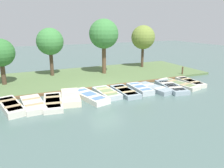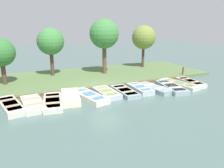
{
  "view_description": "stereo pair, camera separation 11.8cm",
  "coord_description": "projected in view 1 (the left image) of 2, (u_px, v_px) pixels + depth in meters",
  "views": [
    {
      "loc": [
        15.03,
        -6.23,
        5.09
      ],
      "look_at": [
        0.45,
        0.34,
        0.65
      ],
      "focal_mm": 35.0,
      "sensor_mm": 36.0,
      "label": 1
    },
    {
      "loc": [
        15.08,
        -6.12,
        5.09
      ],
      "look_at": [
        0.45,
        0.34,
        0.65
      ],
      "focal_mm": 35.0,
      "sensor_mm": 36.0,
      "label": 2
    }
  ],
  "objects": [
    {
      "name": "ground_plane",
      "position": [
        106.0,
        91.0,
        17.03
      ],
      "size": [
        80.0,
        80.0,
        0.0
      ],
      "primitive_type": "plane",
      "color": "#4C6660"
    },
    {
      "name": "shore_bank",
      "position": [
        86.0,
        76.0,
        21.4
      ],
      "size": [
        8.0,
        24.0,
        0.2
      ],
      "color": "#567042",
      "rests_on": "ground_plane"
    },
    {
      "name": "dock_walkway",
      "position": [
        99.0,
        85.0,
        18.31
      ],
      "size": [
        1.46,
        17.06,
        0.18
      ],
      "color": "brown",
      "rests_on": "ground_plane"
    },
    {
      "name": "rowboat_0",
      "position": [
        11.0,
        106.0,
        13.39
      ],
      "size": [
        3.47,
        1.72,
        0.42
      ],
      "rotation": [
        0.0,
        0.0,
        0.22
      ],
      "color": "beige",
      "rests_on": "ground_plane"
    },
    {
      "name": "rowboat_1",
      "position": [
        33.0,
        104.0,
        13.77
      ],
      "size": [
        3.12,
        1.42,
        0.37
      ],
      "rotation": [
        0.0,
        0.0,
        0.08
      ],
      "color": "beige",
      "rests_on": "ground_plane"
    },
    {
      "name": "rowboat_2",
      "position": [
        53.0,
        102.0,
        14.16
      ],
      "size": [
        3.46,
        1.63,
        0.34
      ],
      "rotation": [
        0.0,
        0.0,
        -0.15
      ],
      "color": "beige",
      "rests_on": "ground_plane"
    },
    {
      "name": "rowboat_3",
      "position": [
        71.0,
        97.0,
        15.0
      ],
      "size": [
        3.27,
        1.75,
        0.43
      ],
      "rotation": [
        0.0,
        0.0,
        -0.19
      ],
      "color": "beige",
      "rests_on": "ground_plane"
    },
    {
      "name": "rowboat_4",
      "position": [
        89.0,
        96.0,
        15.26
      ],
      "size": [
        3.64,
        1.91,
        0.38
      ],
      "rotation": [
        0.0,
        0.0,
        0.24
      ],
      "color": "silver",
      "rests_on": "ground_plane"
    },
    {
      "name": "rowboat_5",
      "position": [
        107.0,
        93.0,
        16.02
      ],
      "size": [
        2.8,
        1.34,
        0.37
      ],
      "rotation": [
        0.0,
        0.0,
        0.05
      ],
      "color": "#B2BCC1",
      "rests_on": "ground_plane"
    },
    {
      "name": "rowboat_6",
      "position": [
        125.0,
        91.0,
        16.38
      ],
      "size": [
        3.08,
        1.14,
        0.34
      ],
      "rotation": [
        0.0,
        0.0,
        -0.01
      ],
      "color": "#8C9EA8",
      "rests_on": "ground_plane"
    },
    {
      "name": "rowboat_7",
      "position": [
        140.0,
        89.0,
        16.93
      ],
      "size": [
        2.64,
        1.13,
        0.42
      ],
      "rotation": [
        0.0,
        0.0,
        -0.02
      ],
      "color": "#B2BCC1",
      "rests_on": "ground_plane"
    },
    {
      "name": "rowboat_8",
      "position": [
        154.0,
        88.0,
        17.2
      ],
      "size": [
        3.26,
        1.66,
        0.36
      ],
      "rotation": [
        0.0,
        0.0,
        0.19
      ],
      "color": "#8C9EA8",
      "rests_on": "ground_plane"
    },
    {
      "name": "rowboat_9",
      "position": [
        171.0,
        87.0,
        17.54
      ],
      "size": [
        3.76,
        1.86,
        0.36
      ],
      "rotation": [
        0.0,
        0.0,
        -0.18
      ],
      "color": "#8C9EA8",
      "rests_on": "ground_plane"
    },
    {
      "name": "rowboat_10",
      "position": [
        178.0,
        84.0,
        18.38
      ],
      "size": [
        3.67,
        1.8,
        0.34
      ],
      "rotation": [
        0.0,
        0.0,
        0.2
      ],
      "color": "beige",
      "rests_on": "ground_plane"
    },
    {
      "name": "rowboat_11",
      "position": [
        190.0,
        82.0,
        18.97
      ],
      "size": [
        3.01,
        1.2,
        0.36
      ],
      "rotation": [
        0.0,
        0.0,
        -0.07
      ],
      "color": "beige",
      "rests_on": "ground_plane"
    },
    {
      "name": "mooring_post_far",
      "position": [
        182.0,
        71.0,
        21.71
      ],
      "size": [
        0.15,
        0.15,
        0.99
      ],
      "color": "brown",
      "rests_on": "ground_plane"
    },
    {
      "name": "park_tree_far_left",
      "position": [
        0.0,
        53.0,
        17.5
      ],
      "size": [
        2.24,
        2.24,
        3.96
      ],
      "color": "#4C3828",
      "rests_on": "ground_plane"
    },
    {
      "name": "park_tree_left",
      "position": [
        50.0,
        42.0,
        20.49
      ],
      "size": [
        2.53,
        2.53,
        4.73
      ],
      "color": "#4C3828",
      "rests_on": "ground_plane"
    },
    {
      "name": "park_tree_center",
      "position": [
        104.0,
        34.0,
        21.25
      ],
      "size": [
        2.87,
        2.87,
        5.56
      ],
      "color": "brown",
      "rests_on": "ground_plane"
    },
    {
      "name": "park_tree_right",
      "position": [
        143.0,
        38.0,
        24.63
      ],
      "size": [
        2.67,
        2.67,
        4.92
      ],
      "color": "#4C3828",
      "rests_on": "ground_plane"
    }
  ]
}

